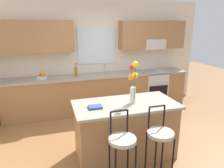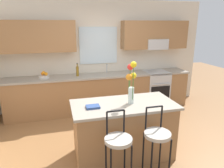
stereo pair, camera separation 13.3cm
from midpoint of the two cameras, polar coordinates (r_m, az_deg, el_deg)
The scene contains 12 objects.
ground_plane at distance 3.96m, azimuth 3.65°, elevation -16.21°, with size 14.00×14.00×0.00m, color olive.
back_wall_assembly at distance 5.31m, azimuth -2.67°, elevation 9.50°, with size 5.60×0.50×2.70m.
counter_run at distance 5.25m, azimuth -2.14°, elevation -2.24°, with size 4.56×0.64×0.92m.
sink_faucet at distance 5.28m, azimuth -0.68°, elevation 4.54°, with size 0.02×0.13×0.23m.
oven_range at distance 5.72m, azimuth 12.38°, elevation -1.13°, with size 0.60×0.64×0.92m.
kitchen_island at distance 3.46m, azimuth 4.28°, elevation -12.42°, with size 1.62×0.81×0.92m.
bar_stool_near at distance 2.80m, azimuth 3.12°, elevation -15.85°, with size 0.36×0.36×1.04m.
bar_stool_middle at distance 2.99m, azimuth 13.50°, elevation -14.01°, with size 0.36×0.36×1.04m.
flower_vase at distance 3.18m, azimuth 6.50°, elevation 0.85°, with size 0.17×0.19×0.67m.
cookbook at distance 3.11m, azimuth -4.03°, elevation -6.23°, with size 0.20×0.15×0.03m, color navy.
fruit_bowl_oranges at distance 5.01m, azimuth -17.40°, elevation 2.12°, with size 0.24×0.24×0.16m.
bottle_olive_oil at distance 5.01m, azimuth -8.68°, elevation 3.55°, with size 0.06×0.06×0.31m.
Camera 2 is at (-1.03, -3.19, 2.11)m, focal length 33.42 mm.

